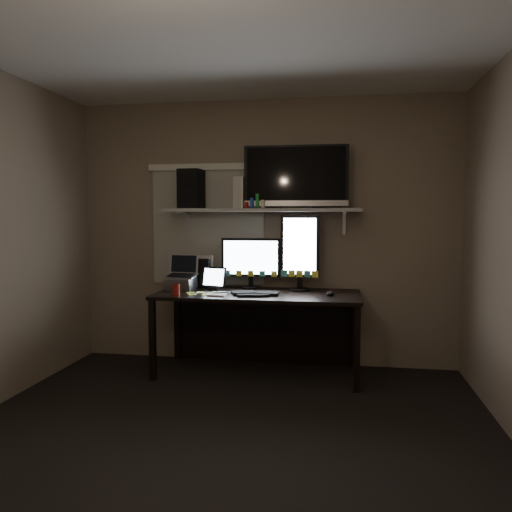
% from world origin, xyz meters
% --- Properties ---
extents(floor, '(3.60, 3.60, 0.00)m').
position_xyz_m(floor, '(0.00, 0.00, 0.00)').
color(floor, black).
rests_on(floor, ground).
extents(ceiling, '(3.60, 3.60, 0.00)m').
position_xyz_m(ceiling, '(0.00, 0.00, 2.50)').
color(ceiling, silver).
rests_on(ceiling, back_wall).
extents(back_wall, '(3.60, 0.00, 3.60)m').
position_xyz_m(back_wall, '(0.00, 1.80, 1.25)').
color(back_wall, '#7C6A59').
rests_on(back_wall, floor).
extents(window_blinds, '(1.10, 0.02, 1.10)m').
position_xyz_m(window_blinds, '(-0.55, 1.79, 1.30)').
color(window_blinds, '#B4B0A1').
rests_on(window_blinds, back_wall).
extents(desk, '(1.80, 0.75, 0.73)m').
position_xyz_m(desk, '(0.00, 1.55, 0.55)').
color(desk, black).
rests_on(desk, floor).
extents(wall_shelf, '(1.80, 0.35, 0.03)m').
position_xyz_m(wall_shelf, '(0.00, 1.62, 1.46)').
color(wall_shelf, '#A8A7A3').
rests_on(wall_shelf, back_wall).
extents(monitor_landscape, '(0.55, 0.07, 0.49)m').
position_xyz_m(monitor_landscape, '(-0.11, 1.67, 0.97)').
color(monitor_landscape, black).
rests_on(monitor_landscape, desk).
extents(monitor_portrait, '(0.36, 0.09, 0.70)m').
position_xyz_m(monitor_portrait, '(0.36, 1.62, 1.08)').
color(monitor_portrait, black).
rests_on(monitor_portrait, desk).
extents(keyboard, '(0.44, 0.24, 0.03)m').
position_xyz_m(keyboard, '(-0.00, 1.32, 0.74)').
color(keyboard, black).
rests_on(keyboard, desk).
extents(mouse, '(0.09, 0.11, 0.04)m').
position_xyz_m(mouse, '(0.64, 1.37, 0.75)').
color(mouse, black).
rests_on(mouse, desk).
extents(notepad, '(0.16, 0.22, 0.01)m').
position_xyz_m(notepad, '(-0.32, 1.27, 0.74)').
color(notepad, silver).
rests_on(notepad, desk).
extents(tablet, '(0.26, 0.17, 0.22)m').
position_xyz_m(tablet, '(-0.42, 1.52, 0.84)').
color(tablet, black).
rests_on(tablet, desk).
extents(file_sorter, '(0.25, 0.14, 0.30)m').
position_xyz_m(file_sorter, '(-0.60, 1.66, 0.88)').
color(file_sorter, black).
rests_on(file_sorter, desk).
extents(laptop, '(0.30, 0.25, 0.32)m').
position_xyz_m(laptop, '(-0.73, 1.49, 0.89)').
color(laptop, '#A8A8AD').
rests_on(laptop, desk).
extents(cup, '(0.09, 0.09, 0.10)m').
position_xyz_m(cup, '(-0.66, 1.14, 0.78)').
color(cup, maroon).
rests_on(cup, desk).
extents(sticky_notes, '(0.36, 0.31, 0.00)m').
position_xyz_m(sticky_notes, '(-0.47, 1.32, 0.73)').
color(sticky_notes, '#F6F643').
rests_on(sticky_notes, desk).
extents(tv, '(0.94, 0.18, 0.56)m').
position_xyz_m(tv, '(0.31, 1.63, 1.76)').
color(tv, black).
rests_on(tv, wall_shelf).
extents(game_console, '(0.10, 0.25, 0.29)m').
position_xyz_m(game_console, '(-0.20, 1.63, 1.62)').
color(game_console, silver).
rests_on(game_console, wall_shelf).
extents(speaker, '(0.21, 0.25, 0.36)m').
position_xyz_m(speaker, '(-0.67, 1.64, 1.66)').
color(speaker, black).
rests_on(speaker, wall_shelf).
extents(bottles, '(0.20, 0.10, 0.13)m').
position_xyz_m(bottles, '(-0.05, 1.57, 1.54)').
color(bottles, '#A50F0C').
rests_on(bottles, wall_shelf).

